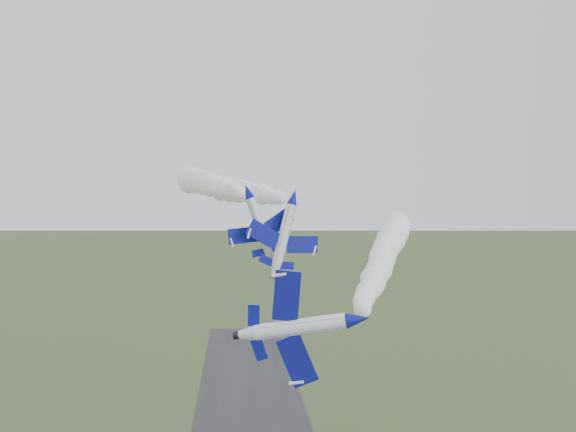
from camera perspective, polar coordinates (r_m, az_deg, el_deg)
The scene contains 6 objects.
jet_lead at distance 60.85m, azimuth 6.28°, elevation -9.12°, with size 6.12×13.17×10.85m.
smoke_trail_jet_lead at distance 101.07m, azimuth 8.66°, elevation -3.23°, with size 5.46×75.63×5.46m, color white, non-canonical shape.
jet_pair_left at distance 87.32m, azimuth -3.60°, elevation 2.23°, with size 9.17×11.40×3.79m.
smoke_trail_jet_pair_left at distance 115.17m, azimuth -7.03°, elevation 2.82°, with size 5.15×51.91×5.15m, color white, non-canonical shape.
jet_pair_right at distance 87.58m, azimuth 0.53°, elevation 1.71°, with size 10.27×12.41×3.84m.
smoke_trail_jet_pair_right at distance 118.14m, azimuth -4.18°, elevation 2.21°, with size 5.14×57.29×5.14m, color white, non-canonical shape.
Camera 1 is at (-3.47, -68.22, 45.30)m, focal length 40.00 mm.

